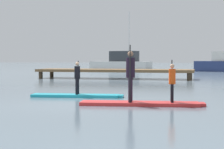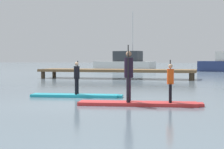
{
  "view_description": "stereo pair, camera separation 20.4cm",
  "coord_description": "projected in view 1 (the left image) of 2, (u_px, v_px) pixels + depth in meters",
  "views": [
    {
      "loc": [
        3.61,
        -11.02,
        1.38
      ],
      "look_at": [
        0.09,
        3.49,
        0.75
      ],
      "focal_mm": 59.94,
      "sensor_mm": 36.0,
      "label": 1
    },
    {
      "loc": [
        3.81,
        -10.97,
        1.38
      ],
      "look_at": [
        0.09,
        3.49,
        0.75
      ],
      "focal_mm": 59.94,
      "sensor_mm": 36.0,
      "label": 2
    }
  ],
  "objects": [
    {
      "name": "ground_plane",
      "position": [
        83.0,
        103.0,
        11.61
      ],
      "size": [
        240.0,
        240.0,
        0.0
      ],
      "primitive_type": "plane",
      "color": "slate"
    },
    {
      "name": "floating_dock",
      "position": [
        115.0,
        71.0,
        25.89
      ],
      "size": [
        10.8,
        2.56,
        0.66
      ],
      "color": "brown",
      "rests_on": "ground"
    },
    {
      "name": "paddler_child_solo",
      "position": [
        77.0,
        76.0,
        13.42
      ],
      "size": [
        0.23,
        0.4,
        1.2
      ],
      "color": "black",
      "rests_on": "paddleboard_near"
    },
    {
      "name": "paddler_adult",
      "position": [
        130.0,
        73.0,
        11.05
      ],
      "size": [
        0.3,
        0.48,
        1.68
      ],
      "color": "black",
      "rests_on": "paddleboard_far"
    },
    {
      "name": "paddleboard_far",
      "position": [
        142.0,
        104.0,
        11.06
      ],
      "size": [
        3.71,
        1.15,
        0.1
      ],
      "color": "red",
      "rests_on": "ground"
    },
    {
      "name": "paddleboard_near",
      "position": [
        77.0,
        96.0,
        13.44
      ],
      "size": [
        3.35,
        0.98,
        0.1
      ],
      "color": "#1E9EB2",
      "rests_on": "ground"
    },
    {
      "name": "motor_boat_small_navy",
      "position": [
        121.0,
        62.0,
        50.19
      ],
      "size": [
        8.73,
        4.48,
        7.62
      ],
      "color": "silver",
      "rests_on": "ground"
    },
    {
      "name": "paddler_child_front",
      "position": [
        172.0,
        81.0,
        10.95
      ],
      "size": [
        0.22,
        0.4,
        1.24
      ],
      "color": "black",
      "rests_on": "paddleboard_far"
    }
  ]
}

